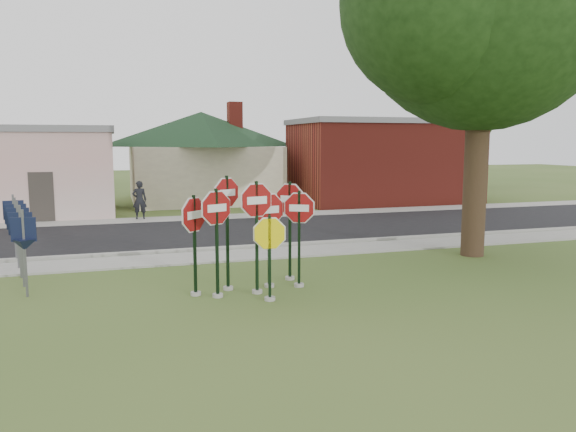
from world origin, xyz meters
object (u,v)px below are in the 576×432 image
object	(u,v)px
stop_sign_yellow	(270,249)
pedestrian	(140,200)
stop_sign_left	(217,227)
stop_sign_center	(257,220)

from	to	relation	value
stop_sign_yellow	pedestrian	world-z (taller)	stop_sign_yellow
stop_sign_yellow	stop_sign_left	world-z (taller)	stop_sign_left
pedestrian	stop_sign_yellow	bearing A→B (deg)	99.35
stop_sign_yellow	pedestrian	size ratio (longest dim) A/B	1.17
stop_sign_center	pedestrian	xyz separation A→B (m)	(-2.01, 13.30, -0.80)
stop_sign_center	stop_sign_left	distance (m)	0.94
stop_sign_left	pedestrian	bearing A→B (deg)	94.60
stop_sign_center	stop_sign_left	bearing A→B (deg)	-176.63
pedestrian	stop_sign_center	bearing A→B (deg)	99.26
pedestrian	stop_sign_left	bearing A→B (deg)	95.27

